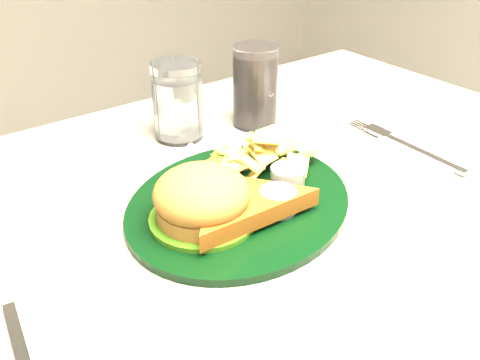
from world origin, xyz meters
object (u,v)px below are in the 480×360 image
(cola_glass, at_px, (255,86))
(water_glass, at_px, (177,101))
(dinner_plate, at_px, (239,182))
(fork_napkin, at_px, (418,151))

(cola_glass, bearing_deg, water_glass, 164.72)
(dinner_plate, bearing_deg, water_glass, 55.26)
(dinner_plate, height_order, cola_glass, cola_glass)
(dinner_plate, xyz_separation_m, cola_glass, (0.17, 0.18, 0.03))
(dinner_plate, height_order, fork_napkin, dinner_plate)
(cola_glass, distance_m, fork_napkin, 0.27)
(dinner_plate, distance_m, water_glass, 0.22)
(water_glass, bearing_deg, fork_napkin, -46.78)
(fork_napkin, bearing_deg, cola_glass, 120.37)
(dinner_plate, relative_size, water_glass, 2.62)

